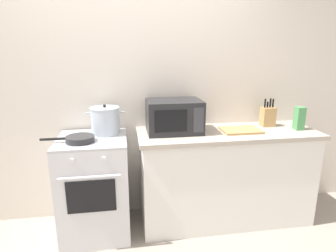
{
  "coord_description": "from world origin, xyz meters",
  "views": [
    {
      "loc": [
        -0.07,
        -1.87,
        1.67
      ],
      "look_at": [
        0.33,
        0.6,
        1.0
      ],
      "focal_mm": 30.79,
      "sensor_mm": 36.0,
      "label": 1
    }
  ],
  "objects": [
    {
      "name": "back_wall",
      "position": [
        0.3,
        0.97,
        1.25
      ],
      "size": [
        4.4,
        0.1,
        2.5
      ],
      "primitive_type": "cube",
      "color": "silver",
      "rests_on": "ground_plane"
    },
    {
      "name": "lower_cabinet_right",
      "position": [
        0.9,
        0.62,
        0.44
      ],
      "size": [
        1.64,
        0.56,
        0.88
      ],
      "primitive_type": "cube",
      "color": "white",
      "rests_on": "ground_plane"
    },
    {
      "name": "countertop_right",
      "position": [
        0.9,
        0.62,
        0.9
      ],
      "size": [
        1.7,
        0.6,
        0.04
      ],
      "primitive_type": "cube",
      "color": "#ADA393",
      "rests_on": "lower_cabinet_right"
    },
    {
      "name": "stove",
      "position": [
        -0.35,
        0.6,
        0.46
      ],
      "size": [
        0.6,
        0.64,
        0.92
      ],
      "color": "silver",
      "rests_on": "ground_plane"
    },
    {
      "name": "stock_pot",
      "position": [
        -0.23,
        0.72,
        1.04
      ],
      "size": [
        0.35,
        0.26,
        0.27
      ],
      "color": "silver",
      "rests_on": "stove"
    },
    {
      "name": "frying_pan",
      "position": [
        -0.44,
        0.51,
        0.95
      ],
      "size": [
        0.44,
        0.24,
        0.05
      ],
      "color": "#28282B",
      "rests_on": "stove"
    },
    {
      "name": "microwave",
      "position": [
        0.39,
        0.68,
        1.07
      ],
      "size": [
        0.5,
        0.37,
        0.3
      ],
      "color": "#232326",
      "rests_on": "countertop_right"
    },
    {
      "name": "cutting_board",
      "position": [
        1.02,
        0.6,
        0.93
      ],
      "size": [
        0.36,
        0.26,
        0.02
      ],
      "primitive_type": "cube",
      "color": "tan",
      "rests_on": "countertop_right"
    },
    {
      "name": "knife_block",
      "position": [
        1.36,
        0.74,
        1.02
      ],
      "size": [
        0.13,
        0.1,
        0.28
      ],
      "color": "tan",
      "rests_on": "countertop_right"
    },
    {
      "name": "pasta_box",
      "position": [
        1.59,
        0.57,
        1.03
      ],
      "size": [
        0.08,
        0.08,
        0.22
      ],
      "primitive_type": "cube",
      "color": "#4C9356",
      "rests_on": "countertop_right"
    }
  ]
}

